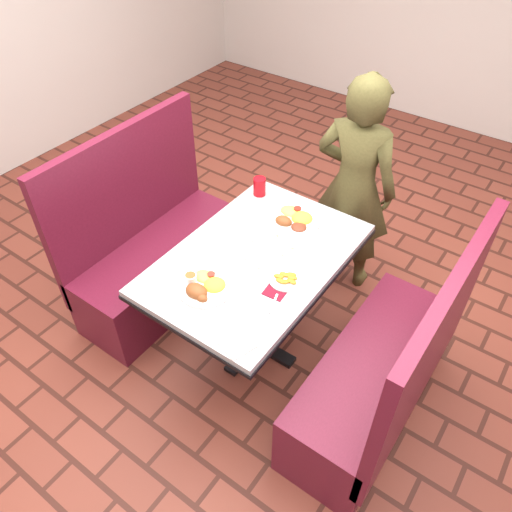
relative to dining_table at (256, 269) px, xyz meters
The scene contains 15 objects.
room 1.26m from the dining_table, ahead, with size 7.00×7.04×2.82m.
dining_table is the anchor object (origin of this frame).
booth_bench_left 0.86m from the dining_table, behind, with size 0.47×1.20×1.17m.
booth_bench_right 0.86m from the dining_table, ahead, with size 0.47×1.20×1.17m.
diner_person 0.90m from the dining_table, 82.21° to the left, with size 0.54×0.35×1.47m, color brown.
near_dinner_plate 0.37m from the dining_table, 101.04° to the right, with size 0.27×0.27×0.08m.
far_dinner_plate 0.38m from the dining_table, 88.96° to the left, with size 0.30×0.30×0.08m.
plantain_plate 0.26m from the dining_table, 15.29° to the right, with size 0.17×0.17×0.03m.
maroon_napkin 0.29m from the dining_table, 33.59° to the right, with size 0.11×0.11×0.00m, color maroon.
spoon_utensil 0.36m from the dining_table, 40.50° to the right, with size 0.01×0.13×0.00m, color silver.
red_tumbler 0.58m from the dining_table, 123.50° to the left, with size 0.07×0.07×0.11m, color #B50C13.
paper_napkin 0.58m from the dining_table, 64.28° to the right, with size 0.18×0.14×0.01m, color white.
knife_utensil 0.39m from the dining_table, 104.29° to the right, with size 0.01×0.17×0.00m, color silver.
fork_utensil 0.40m from the dining_table, 98.33° to the right, with size 0.01×0.14×0.00m, color silver.
lettuce_shreds 0.12m from the dining_table, 56.31° to the left, with size 0.28×0.32×0.00m, color #87C24D, non-canonical shape.
Camera 1 is at (1.13, -1.57, 2.53)m, focal length 35.00 mm.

